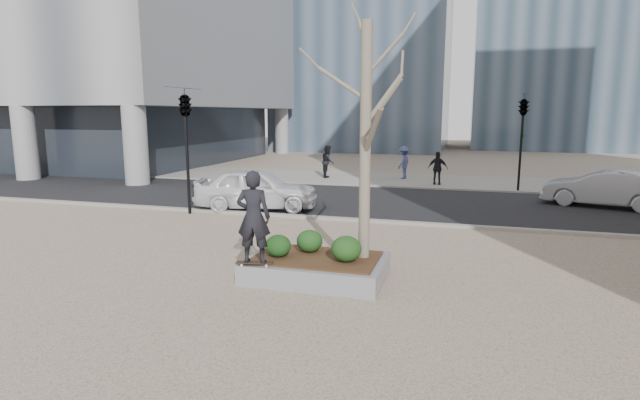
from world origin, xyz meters
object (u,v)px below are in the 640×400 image
(police_car, at_px, (257,189))
(planter, at_px, (316,268))
(skateboarder, at_px, (253,217))
(skateboard, at_px, (255,264))

(police_car, bearing_deg, planter, -160.34)
(skateboarder, xyz_separation_m, police_car, (-3.35, 7.86, -0.69))
(skateboarder, bearing_deg, skateboard, 180.00)
(planter, height_order, police_car, police_car)
(skateboard, distance_m, police_car, 8.55)
(planter, height_order, skateboard, skateboard)
(skateboard, xyz_separation_m, police_car, (-3.35, 7.86, 0.32))
(planter, xyz_separation_m, police_car, (-4.45, 7.00, 0.58))
(planter, distance_m, skateboard, 1.42)
(police_car, bearing_deg, skateboard, -169.71)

